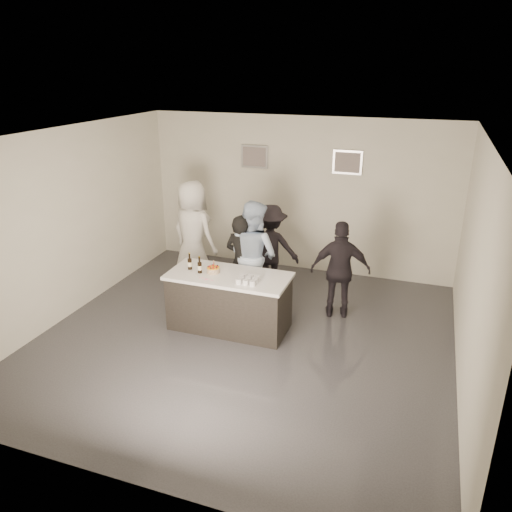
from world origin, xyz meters
name	(u,v)px	position (x,y,z in m)	size (l,w,h in m)	color
floor	(245,338)	(0.00, 0.00, 0.00)	(6.00, 6.00, 0.00)	#3D3D42
ceiling	(243,136)	(0.00, 0.00, 3.00)	(6.00, 6.00, 0.00)	white
wall_back	(299,195)	(0.00, 3.00, 1.50)	(6.00, 0.04, 3.00)	silver
wall_front	(123,354)	(0.00, -3.00, 1.50)	(6.00, 0.04, 3.00)	silver
wall_left	(68,224)	(-3.00, 0.00, 1.50)	(0.04, 6.00, 3.00)	silver
wall_right	(474,273)	(3.00, 0.00, 1.50)	(0.04, 6.00, 3.00)	silver
picture_left	(255,157)	(-0.90, 2.97, 2.20)	(0.54, 0.04, 0.44)	#B2B2B7
picture_right	(347,162)	(0.90, 2.97, 2.20)	(0.54, 0.04, 0.44)	#B2B2B7
bar_counter	(229,301)	(-0.35, 0.23, 0.45)	(1.86, 0.86, 0.90)	white
cake	(213,270)	(-0.60, 0.23, 0.94)	(0.20, 0.20, 0.08)	#FFA21A
beer_bottle_a	(190,261)	(-0.99, 0.23, 1.03)	(0.07, 0.07, 0.26)	black
beer_bottle_b	(200,265)	(-0.79, 0.15, 1.03)	(0.07, 0.07, 0.26)	black
tumbler_cluster	(248,279)	(0.03, 0.08, 0.94)	(0.30, 0.30, 0.08)	gold
candles	(205,279)	(-0.61, -0.03, 0.90)	(0.24, 0.08, 0.01)	pink
person_main_black	(242,263)	(-0.41, 0.95, 0.82)	(0.60, 0.39, 1.63)	black
person_main_blue	(253,255)	(-0.25, 1.09, 0.92)	(0.90, 0.70, 1.85)	silver
person_guest_left	(193,233)	(-1.65, 1.67, 0.97)	(0.95, 0.62, 1.94)	white
person_guest_right	(340,270)	(1.18, 1.20, 0.81)	(0.95, 0.39, 1.61)	black
person_guest_back	(270,248)	(-0.20, 1.84, 0.79)	(1.03, 0.59, 1.59)	black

